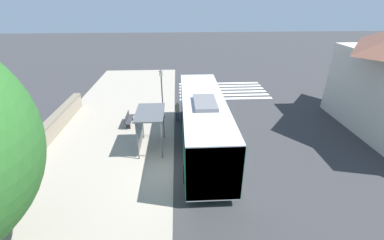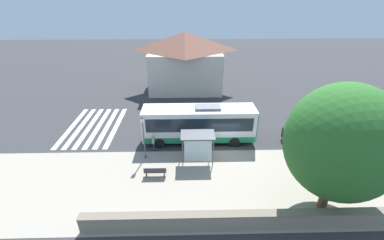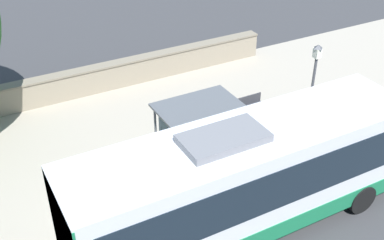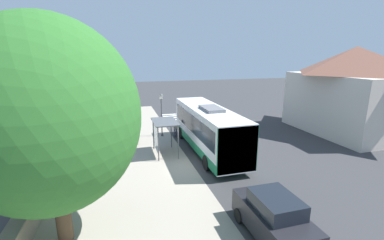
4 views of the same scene
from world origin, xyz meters
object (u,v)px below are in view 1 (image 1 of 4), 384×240
Objects in this scene: bus_shelter at (148,119)px; pedestrian at (177,110)px; bus at (203,123)px; street_lamp_near at (162,90)px; bench at (129,119)px.

bus_shelter is 1.76× the size of pedestrian.
bus is 5.58m from street_lamp_near.
bus is 6.61× the size of pedestrian.
pedestrian is 0.40× the size of street_lamp_near.
bus_shelter is 1.60× the size of bench.
bus_shelter is 0.70× the size of street_lamp_near.
bench is at bearing 145.42° from bus.
bus_shelter is (-3.44, 0.28, 0.24)m from bus.
street_lamp_near is at bearing 23.43° from bench.
pedestrian reaches higher than bench.
bus reaches higher than pedestrian.
bus_shelter is 4.50m from pedestrian.
street_lamp_near is at bearing 152.90° from pedestrian.
pedestrian is 1.95m from street_lamp_near.
bus_shelter is at bearing -114.77° from pedestrian.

